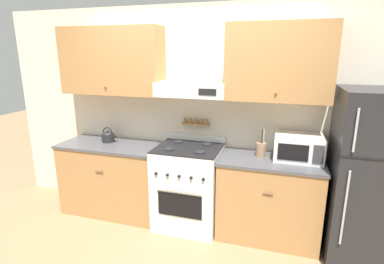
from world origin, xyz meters
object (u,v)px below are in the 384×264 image
at_px(tea_kettle, 108,136).
at_px(microwave, 298,147).
at_px(stove_range, 189,186).
at_px(utensil_crock, 261,149).
at_px(refrigerator, 371,178).

distance_m(tea_kettle, microwave, 2.29).
bearing_deg(stove_range, utensil_crock, 7.19).
distance_m(stove_range, microwave, 1.31).
height_order(stove_range, utensil_crock, utensil_crock).
relative_size(refrigerator, tea_kettle, 8.34).
height_order(stove_range, refrigerator, refrigerator).
distance_m(stove_range, refrigerator, 1.89).
bearing_deg(microwave, stove_range, -174.28).
relative_size(refrigerator, microwave, 3.44).
bearing_deg(utensil_crock, tea_kettle, -180.00).
height_order(stove_range, tea_kettle, tea_kettle).
bearing_deg(refrigerator, tea_kettle, 177.19).
relative_size(refrigerator, utensil_crock, 5.51).
bearing_deg(utensil_crock, microwave, 2.65).
height_order(stove_range, microwave, microwave).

